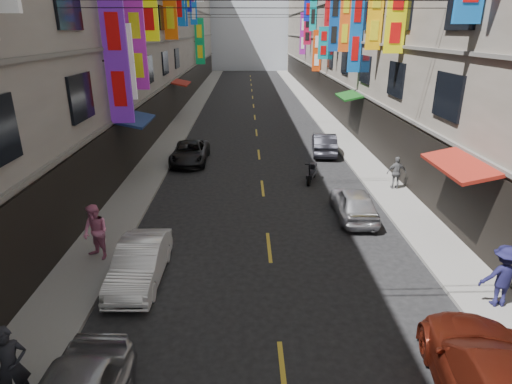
{
  "coord_description": "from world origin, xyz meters",
  "views": [
    {
      "loc": [
        -0.77,
        4.63,
        7.15
      ],
      "look_at": [
        -0.57,
        13.16,
        3.91
      ],
      "focal_mm": 30.0,
      "sensor_mm": 36.0,
      "label": 1
    }
  ],
  "objects_px": {
    "car_left_mid": "(140,263)",
    "car_left_far": "(190,152)",
    "car_right_far": "(324,144)",
    "pedestrian_lnear": "(11,367)",
    "pedestrian_lfar": "(96,232)",
    "pedestrian_rfar": "(397,173)",
    "scooter_far_right": "(312,173)",
    "pedestrian_rnear": "(502,276)",
    "car_right_mid": "(354,203)"
  },
  "relations": [
    {
      "from": "scooter_far_right",
      "to": "car_right_mid",
      "type": "relative_size",
      "value": 0.47
    },
    {
      "from": "car_left_far",
      "to": "pedestrian_lnear",
      "type": "bearing_deg",
      "value": -93.98
    },
    {
      "from": "pedestrian_rnear",
      "to": "pedestrian_rfar",
      "type": "relative_size",
      "value": 1.15
    },
    {
      "from": "scooter_far_right",
      "to": "car_right_far",
      "type": "bearing_deg",
      "value": -86.63
    },
    {
      "from": "pedestrian_lfar",
      "to": "pedestrian_lnear",
      "type": "bearing_deg",
      "value": -53.87
    },
    {
      "from": "car_left_mid",
      "to": "car_right_far",
      "type": "relative_size",
      "value": 0.95
    },
    {
      "from": "car_left_mid",
      "to": "pedestrian_lfar",
      "type": "height_order",
      "value": "pedestrian_lfar"
    },
    {
      "from": "pedestrian_rfar",
      "to": "pedestrian_rnear",
      "type": "bearing_deg",
      "value": 89.96
    },
    {
      "from": "car_right_mid",
      "to": "pedestrian_rfar",
      "type": "relative_size",
      "value": 2.37
    },
    {
      "from": "pedestrian_rnear",
      "to": "car_right_far",
      "type": "bearing_deg",
      "value": -81.97
    },
    {
      "from": "car_left_mid",
      "to": "pedestrian_lnear",
      "type": "distance_m",
      "value": 4.87
    },
    {
      "from": "car_right_mid",
      "to": "pedestrian_rnear",
      "type": "xyz_separation_m",
      "value": [
        2.49,
        -6.18,
        0.38
      ]
    },
    {
      "from": "car_left_mid",
      "to": "car_right_mid",
      "type": "height_order",
      "value": "car_right_mid"
    },
    {
      "from": "scooter_far_right",
      "to": "pedestrian_rnear",
      "type": "height_order",
      "value": "pedestrian_rnear"
    },
    {
      "from": "scooter_far_right",
      "to": "car_right_mid",
      "type": "distance_m",
      "value": 4.57
    },
    {
      "from": "car_right_far",
      "to": "scooter_far_right",
      "type": "bearing_deg",
      "value": 79.84
    },
    {
      "from": "pedestrian_rfar",
      "to": "car_left_far",
      "type": "bearing_deg",
      "value": -24.17
    },
    {
      "from": "car_right_mid",
      "to": "pedestrian_rnear",
      "type": "height_order",
      "value": "pedestrian_rnear"
    },
    {
      "from": "car_left_mid",
      "to": "car_left_far",
      "type": "relative_size",
      "value": 0.88
    },
    {
      "from": "car_right_far",
      "to": "pedestrian_lfar",
      "type": "xyz_separation_m",
      "value": [
        -9.66,
        -12.9,
        0.41
      ]
    },
    {
      "from": "car_right_far",
      "to": "pedestrian_rnear",
      "type": "distance_m",
      "value": 15.87
    },
    {
      "from": "car_left_mid",
      "to": "car_right_mid",
      "type": "xyz_separation_m",
      "value": [
        7.55,
        4.57,
        0.01
      ]
    },
    {
      "from": "car_right_far",
      "to": "pedestrian_rnear",
      "type": "xyz_separation_m",
      "value": [
        2.04,
        -15.73,
        0.36
      ]
    },
    {
      "from": "pedestrian_lnear",
      "to": "pedestrian_lfar",
      "type": "bearing_deg",
      "value": 64.32
    },
    {
      "from": "car_right_mid",
      "to": "pedestrian_rfar",
      "type": "height_order",
      "value": "pedestrian_rfar"
    },
    {
      "from": "pedestrian_rfar",
      "to": "scooter_far_right",
      "type": "bearing_deg",
      "value": -19.58
    },
    {
      "from": "car_left_mid",
      "to": "pedestrian_rnear",
      "type": "xyz_separation_m",
      "value": [
        10.04,
        -1.61,
        0.39
      ]
    },
    {
      "from": "pedestrian_lnear",
      "to": "car_right_far",
      "type": "bearing_deg",
      "value": 35.21
    },
    {
      "from": "car_left_far",
      "to": "pedestrian_rfar",
      "type": "relative_size",
      "value": 2.74
    },
    {
      "from": "car_left_far",
      "to": "pedestrian_lfar",
      "type": "relative_size",
      "value": 2.29
    },
    {
      "from": "pedestrian_lfar",
      "to": "scooter_far_right",
      "type": "bearing_deg",
      "value": 77.27
    },
    {
      "from": "car_left_far",
      "to": "car_right_far",
      "type": "distance_m",
      "value": 8.17
    },
    {
      "from": "car_right_mid",
      "to": "car_right_far",
      "type": "distance_m",
      "value": 9.56
    },
    {
      "from": "pedestrian_rnear",
      "to": "pedestrian_rfar",
      "type": "height_order",
      "value": "pedestrian_rnear"
    },
    {
      "from": "car_left_mid",
      "to": "car_right_far",
      "type": "distance_m",
      "value": 16.23
    },
    {
      "from": "car_left_far",
      "to": "pedestrian_lfar",
      "type": "xyz_separation_m",
      "value": [
        -1.66,
        -11.25,
        0.46
      ]
    },
    {
      "from": "scooter_far_right",
      "to": "pedestrian_lnear",
      "type": "bearing_deg",
      "value": 79.59
    },
    {
      "from": "scooter_far_right",
      "to": "car_right_mid",
      "type": "xyz_separation_m",
      "value": [
        1.05,
        -4.44,
        0.18
      ]
    },
    {
      "from": "car_right_far",
      "to": "pedestrian_rfar",
      "type": "bearing_deg",
      "value": 115.26
    },
    {
      "from": "pedestrian_lfar",
      "to": "car_right_mid",
      "type": "bearing_deg",
      "value": 53.58
    },
    {
      "from": "pedestrian_lfar",
      "to": "pedestrian_rnear",
      "type": "height_order",
      "value": "pedestrian_lfar"
    },
    {
      "from": "car_right_mid",
      "to": "car_right_far",
      "type": "relative_size",
      "value": 0.94
    },
    {
      "from": "pedestrian_rnear",
      "to": "car_left_mid",
      "type": "bearing_deg",
      "value": -8.49
    },
    {
      "from": "car_right_far",
      "to": "pedestrian_lnear",
      "type": "bearing_deg",
      "value": 69.53
    },
    {
      "from": "car_left_far",
      "to": "pedestrian_lnear",
      "type": "distance_m",
      "value": 17.18
    },
    {
      "from": "car_left_mid",
      "to": "car_left_far",
      "type": "distance_m",
      "value": 12.48
    },
    {
      "from": "scooter_far_right",
      "to": "car_left_mid",
      "type": "height_order",
      "value": "car_left_mid"
    },
    {
      "from": "car_right_far",
      "to": "pedestrian_lfar",
      "type": "distance_m",
      "value": 16.12
    },
    {
      "from": "car_right_far",
      "to": "pedestrian_rnear",
      "type": "relative_size",
      "value": 2.2
    },
    {
      "from": "car_left_mid",
      "to": "pedestrian_lnear",
      "type": "bearing_deg",
      "value": -105.92
    }
  ]
}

